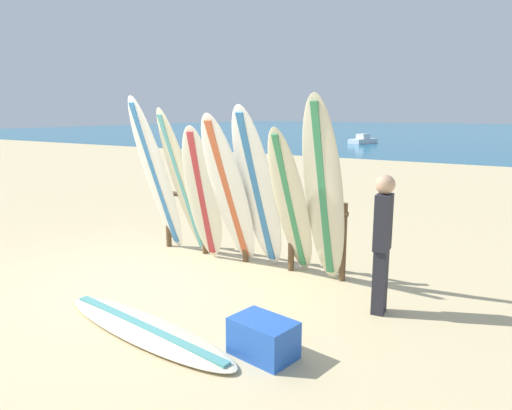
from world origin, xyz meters
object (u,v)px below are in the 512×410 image
object	(u,v)px
surfboard_leaning_center	(229,193)
cooler_box	(263,338)
surfboard_leaning_far_left	(157,176)
surfboard_lying_on_sand	(144,329)
surfboard_leaning_center_left	(202,195)
beachgoer_standing	(382,239)
surfboard_leaning_center_right	(258,191)
small_boat_offshore	(363,140)
surfboard_leaning_left	(183,184)
surfboard_rack	(246,219)
surfboard_leaning_right	(291,204)
surfboard_leaning_far_right	(324,192)

from	to	relation	value
surfboard_leaning_center	cooler_box	distance (m)	2.74
surfboard_leaning_far_left	cooler_box	world-z (taller)	surfboard_leaning_far_left
surfboard_leaning_far_left	surfboard_lying_on_sand	world-z (taller)	surfboard_leaning_far_left
surfboard_leaning_center_left	cooler_box	bearing A→B (deg)	-40.77
surfboard_leaning_center_left	beachgoer_standing	world-z (taller)	surfboard_leaning_center_left
surfboard_leaning_center_left	surfboard_leaning_center_right	distance (m)	0.96
small_boat_offshore	cooler_box	bearing A→B (deg)	-72.13
surfboard_leaning_center_left	cooler_box	size ratio (longest dim) A/B	3.50
surfboard_leaning_left	cooler_box	bearing A→B (deg)	-36.73
surfboard_leaning_left	surfboard_leaning_center	distance (m)	0.94
surfboard_lying_on_sand	surfboard_leaning_center_left	bearing A→B (deg)	113.08
surfboard_rack	surfboard_leaning_right	world-z (taller)	surfboard_leaning_right
beachgoer_standing	cooler_box	bearing A→B (deg)	-111.84
surfboard_leaning_center_left	surfboard_leaning_far_right	xyz separation A→B (m)	(1.92, 0.09, 0.21)
surfboard_rack	beachgoer_standing	size ratio (longest dim) A/B	2.04
surfboard_leaning_far_left	surfboard_leaning_right	world-z (taller)	surfboard_leaning_far_left
surfboard_rack	surfboard_leaning_center_left	bearing A→B (deg)	-143.81
surfboard_leaning_center	beachgoer_standing	world-z (taller)	surfboard_leaning_center
small_boat_offshore	cooler_box	distance (m)	31.31
surfboard_leaning_far_left	surfboard_leaning_right	distance (m)	2.42
surfboard_rack	surfboard_leaning_far_right	xyz separation A→B (m)	(1.40, -0.29, 0.59)
surfboard_leaning_far_left	surfboard_leaning_far_right	distance (m)	2.87
surfboard_leaning_center_left	surfboard_leaning_right	bearing A→B (deg)	2.43
surfboard_leaning_center_left	surfboard_lying_on_sand	bearing A→B (deg)	-66.92
surfboard_leaning_far_right	small_boat_offshore	world-z (taller)	surfboard_leaning_far_right
surfboard_leaning_left	surfboard_lying_on_sand	xyz separation A→B (m)	(1.35, -2.23, -1.14)
surfboard_leaning_left	surfboard_lying_on_sand	distance (m)	2.84
cooler_box	surfboard_leaning_center_left	bearing A→B (deg)	148.82
surfboard_leaning_right	small_boat_offshore	xyz separation A→B (m)	(-8.83, 27.81, -0.80)
beachgoer_standing	small_boat_offshore	xyz separation A→B (m)	(-10.22, 28.26, -0.63)
surfboard_rack	beachgoer_standing	world-z (taller)	beachgoer_standing
beachgoer_standing	surfboard_leaning_far_left	bearing A→B (deg)	173.71
surfboard_leaning_left	small_boat_offshore	world-z (taller)	surfboard_leaning_left
surfboard_lying_on_sand	beachgoer_standing	distance (m)	2.76
surfboard_leaning_far_left	beachgoer_standing	size ratio (longest dim) A/B	1.58
surfboard_rack	surfboard_leaning_far_right	distance (m)	1.55
surfboard_leaning_left	surfboard_leaning_center_left	size ratio (longest dim) A/B	1.12
cooler_box	surfboard_leaning_center	bearing A→B (deg)	141.82
surfboard_leaning_far_right	surfboard_leaning_right	bearing A→B (deg)	-176.37
surfboard_leaning_center_right	surfboard_leaning_far_right	size ratio (longest dim) A/B	0.95
surfboard_leaning_right	surfboard_leaning_center_right	bearing A→B (deg)	-177.90
surfboard_leaning_far_left	beachgoer_standing	distance (m)	3.85
surfboard_leaning_center_left	small_boat_offshore	size ratio (longest dim) A/B	0.83
surfboard_leaning_center	cooler_box	world-z (taller)	surfboard_leaning_center
surfboard_leaning_far_left	small_boat_offshore	world-z (taller)	surfboard_leaning_far_left
surfboard_leaning_left	surfboard_leaning_center_left	distance (m)	0.44
surfboard_leaning_center_left	small_boat_offshore	distance (m)	28.84
small_boat_offshore	cooler_box	size ratio (longest dim) A/B	4.19
beachgoer_standing	small_boat_offshore	bearing A→B (deg)	109.89
surfboard_leaning_left	cooler_box	distance (m)	3.46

